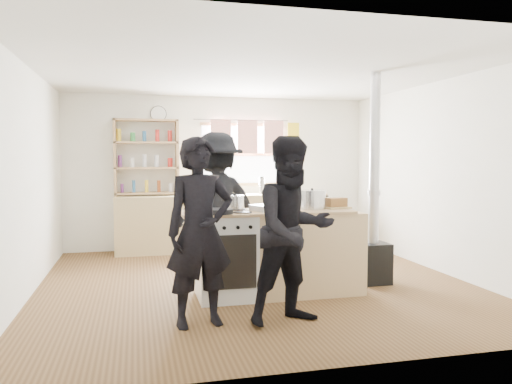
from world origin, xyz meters
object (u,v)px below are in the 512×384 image
roast_tray (268,207)px  person_far (217,206)px  flue_heater (373,229)px  bread_board (337,204)px  cooking_island (279,252)px  thermos (262,186)px  person_near_right (293,230)px  stockpot_counter (312,199)px  stockpot_stove (234,202)px  person_near_left (200,232)px  skillet_greens (219,211)px

roast_tray → person_far: size_ratio=0.22×
roast_tray → flue_heater: (1.37, 0.24, -0.31)m
bread_board → cooking_island: bearing=-178.0°
cooking_island → person_far: person_far is taller
cooking_island → roast_tray: bearing=-168.7°
roast_tray → thermos: bearing=77.1°
person_near_right → stockpot_counter: bearing=48.7°
stockpot_stove → person_far: bearing=96.9°
thermos → person_near_left: size_ratio=0.16×
roast_tray → flue_heater: bearing=10.1°
bread_board → skillet_greens: bearing=-171.2°
person_near_right → flue_heater: bearing=27.2°
skillet_greens → person_near_left: (-0.27, -0.62, -0.11)m
flue_heater → person_near_right: 1.81m
bread_board → person_near_right: (-0.82, -0.96, -0.13)m
person_far → thermos: bearing=-135.6°
cooking_island → person_near_left: bearing=-140.3°
stockpot_stove → person_far: size_ratio=0.12×
roast_tray → person_near_left: person_near_left is taller
roast_tray → person_near_right: person_near_right is taller
stockpot_counter → person_near_right: bearing=-118.4°
cooking_island → skillet_greens: bearing=-164.9°
stockpot_stove → person_near_right: (0.32, -1.14, -0.16)m
bread_board → roast_tray: bearing=-176.4°
stockpot_counter → skillet_greens: bearing=-168.1°
roast_tray → person_near_left: bearing=-136.9°
thermos → bread_board: thermos is taller
skillet_greens → person_far: bearing=81.9°
roast_tray → stockpot_stove: bearing=144.4°
person_near_left → skillet_greens: bearing=56.5°
thermos → roast_tray: thermos is taller
skillet_greens → person_near_right: bearing=-53.4°
bread_board → stockpot_stove: bearing=171.1°
bread_board → person_near_left: (-1.65, -0.83, -0.14)m
roast_tray → flue_heater: size_ratio=0.16×
roast_tray → person_far: 1.02m
bread_board → flue_heater: flue_heater is taller
skillet_greens → thermos: bearing=67.9°
person_far → bread_board: bearing=127.9°
stockpot_counter → stockpot_stove: bearing=169.3°
stockpot_counter → person_near_left: size_ratio=0.19×
thermos → stockpot_counter: size_ratio=0.85×
cooking_island → person_far: bearing=121.0°
roast_tray → stockpot_counter: 0.54m
stockpot_counter → bread_board: 0.30m
stockpot_stove → bread_board: bearing=-8.9°
skillet_greens → person_near_left: 0.68m
person_near_right → person_far: size_ratio=0.94×
thermos → flue_heater: bearing=-74.1°
flue_heater → person_near_left: size_ratio=1.48×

